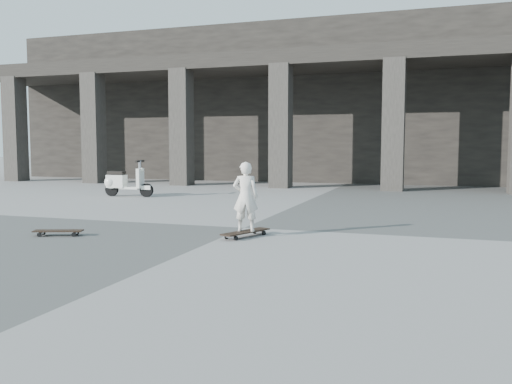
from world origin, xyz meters
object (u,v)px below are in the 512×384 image
(scooter, at_px, (121,182))
(longboard, at_px, (246,232))
(skateboard_spare, at_px, (58,231))
(child, at_px, (246,197))

(scooter, bearing_deg, longboard, -46.84)
(skateboard_spare, relative_size, scooter, 0.54)
(longboard, relative_size, skateboard_spare, 1.22)
(child, height_order, scooter, child)
(longboard, relative_size, child, 0.88)
(longboard, distance_m, child, 0.55)
(skateboard_spare, xyz_separation_m, scooter, (-2.64, 5.91, 0.32))
(longboard, distance_m, scooter, 7.45)
(child, relative_size, scooter, 0.75)
(skateboard_spare, bearing_deg, longboard, -3.47)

